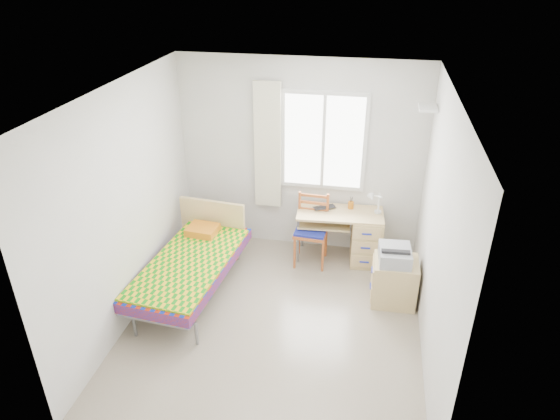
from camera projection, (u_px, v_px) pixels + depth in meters
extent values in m
plane|color=#BCAD93|center=(274.00, 322.00, 5.62)|extent=(3.50, 3.50, 0.00)
plane|color=white|center=(273.00, 93.00, 4.41)|extent=(3.50, 3.50, 0.00)
plane|color=silver|center=(300.00, 158.00, 6.54)|extent=(3.20, 0.00, 3.20)
plane|color=silver|center=(126.00, 207.00, 5.28)|extent=(0.00, 3.50, 3.50)
plane|color=silver|center=(438.00, 236.00, 4.75)|extent=(0.00, 3.50, 3.50)
cube|color=white|center=(324.00, 142.00, 6.36)|extent=(1.10, 0.04, 1.30)
cube|color=white|center=(323.00, 142.00, 6.35)|extent=(1.00, 0.02, 1.20)
cube|color=white|center=(323.00, 142.00, 6.34)|extent=(0.04, 0.02, 1.20)
cube|color=beige|center=(268.00, 147.00, 6.48)|extent=(0.35, 0.05, 1.70)
cube|color=white|center=(428.00, 108.00, 5.59)|extent=(0.20, 0.32, 0.03)
cube|color=gray|center=(191.00, 272.00, 5.94)|extent=(1.02, 1.94, 0.06)
cube|color=#AB230B|center=(190.00, 266.00, 5.91)|extent=(1.06, 1.96, 0.13)
cube|color=yellow|center=(189.00, 262.00, 5.86)|extent=(1.03, 1.84, 0.03)
cube|color=#E2BC77|center=(213.00, 218.00, 6.62)|extent=(0.90, 0.14, 0.51)
cube|color=orange|center=(203.00, 230.00, 6.40)|extent=(0.40, 0.35, 0.09)
cylinder|color=gray|center=(134.00, 325.00, 5.35)|extent=(0.04, 0.04, 0.30)
cylinder|color=gray|center=(238.00, 250.00, 6.69)|extent=(0.04, 0.04, 0.30)
cube|color=#E2BC77|center=(340.00, 213.00, 6.48)|extent=(1.15, 0.58, 0.03)
cube|color=tan|center=(366.00, 239.00, 6.58)|extent=(0.42, 0.52, 0.67)
cube|color=tan|center=(324.00, 222.00, 6.58)|extent=(0.70, 0.51, 0.02)
cylinder|color=gray|center=(298.00, 240.00, 6.55)|extent=(0.03, 0.03, 0.67)
cylinder|color=gray|center=(303.00, 225.00, 6.90)|extent=(0.03, 0.03, 0.67)
cube|color=#A1371F|center=(311.00, 232.00, 6.49)|extent=(0.43, 0.43, 0.04)
cube|color=navy|center=(311.00, 230.00, 6.47)|extent=(0.41, 0.41, 0.04)
cube|color=#A1371F|center=(313.00, 206.00, 6.51)|extent=(0.37, 0.05, 0.41)
cylinder|color=#A1371F|center=(295.00, 253.00, 6.46)|extent=(0.03, 0.03, 0.46)
cylinder|color=#A1371F|center=(327.00, 226.00, 6.61)|extent=(0.04, 0.04, 0.94)
cube|color=tan|center=(394.00, 281.00, 5.84)|extent=(0.51, 0.46, 0.55)
cube|color=#E2BC77|center=(373.00, 270.00, 5.82)|extent=(0.02, 0.41, 0.20)
cube|color=#E2BC77|center=(371.00, 286.00, 5.93)|extent=(0.02, 0.41, 0.20)
cube|color=#A3A6AB|center=(395.00, 255.00, 5.68)|extent=(0.38, 0.43, 0.17)
cube|color=black|center=(396.00, 249.00, 5.64)|extent=(0.30, 0.35, 0.02)
imported|color=black|center=(326.00, 209.00, 6.53)|extent=(0.35, 0.31, 0.02)
cylinder|color=orange|center=(351.00, 205.00, 6.55)|extent=(0.08, 0.08, 0.09)
cylinder|color=white|center=(378.00, 212.00, 6.45)|extent=(0.09, 0.09, 0.03)
cylinder|color=white|center=(379.00, 203.00, 6.39)|extent=(0.02, 0.11, 0.25)
cylinder|color=white|center=(378.00, 197.00, 6.27)|extent=(0.12, 0.22, 0.10)
cone|color=white|center=(371.00, 197.00, 6.18)|extent=(0.13, 0.14, 0.12)
imported|color=gray|center=(328.00, 218.00, 6.56)|extent=(0.15, 0.20, 0.01)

